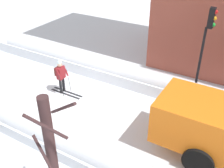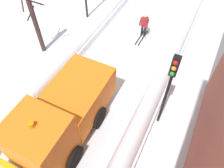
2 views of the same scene
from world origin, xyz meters
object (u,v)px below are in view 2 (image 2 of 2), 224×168
(skier, at_px, (144,24))
(plow_truck, at_px, (62,116))
(bare_tree_near, at_px, (35,22))
(traffic_light_pole, at_px, (170,81))

(skier, bearing_deg, plow_truck, 86.05)
(plow_truck, relative_size, bare_tree_near, 1.42)
(bare_tree_near, bearing_deg, plow_truck, 137.56)
(plow_truck, height_order, bare_tree_near, bare_tree_near)
(plow_truck, xyz_separation_m, skier, (-0.59, -8.55, -0.48))
(skier, xyz_separation_m, bare_tree_near, (5.27, 4.27, 1.17))
(skier, xyz_separation_m, traffic_light_pole, (-3.13, 6.08, 2.15))
(plow_truck, height_order, traffic_light_pole, traffic_light_pole)
(plow_truck, bearing_deg, bare_tree_near, -42.44)
(skier, bearing_deg, traffic_light_pole, 117.23)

